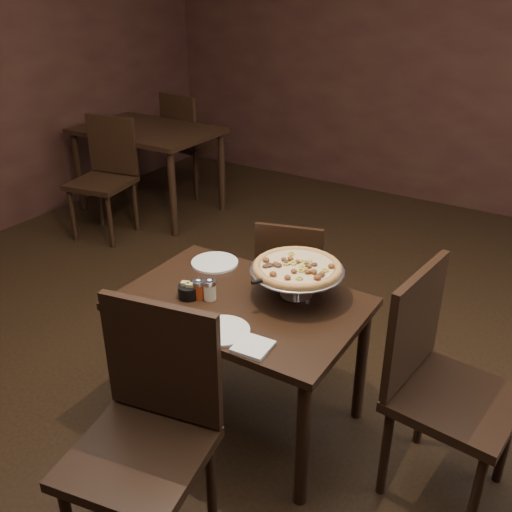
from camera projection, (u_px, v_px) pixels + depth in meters
The scene contains 16 objects.
room at pixel (245, 141), 2.37m from camera, with size 6.04×7.04×2.84m.
dining_table at pixel (241, 317), 2.65m from camera, with size 1.10×0.74×0.68m.
background_table at pixel (148, 140), 5.16m from camera, with size 1.25×0.83×0.78m.
pizza_stand at pixel (297, 268), 2.58m from camera, with size 0.44×0.44×0.18m.
parmesan_shaker at pixel (210, 289), 2.60m from camera, with size 0.06×0.06×0.11m.
pepper_flake_shaker at pixel (198, 289), 2.61m from camera, with size 0.06×0.06×0.10m.
packet_caddy at pixel (188, 291), 2.62m from camera, with size 0.10×0.10×0.08m.
napkin_stack at pixel (253, 347), 2.27m from camera, with size 0.14×0.14×0.02m, color silver.
plate_left at pixel (215, 263), 2.94m from camera, with size 0.24×0.24×0.01m, color silver.
plate_near at pixel (223, 331), 2.38m from camera, with size 0.23×0.23×0.01m, color silver.
serving_spatula at pixel (265, 280), 2.49m from camera, with size 0.16×0.16×0.02m.
chair_far at pixel (292, 278), 3.31m from camera, with size 0.47×0.47×0.81m.
chair_near at pixel (148, 428), 2.07m from camera, with size 0.55×0.55×1.00m.
chair_side at pixel (439, 379), 2.32m from camera, with size 0.51×0.51×1.00m.
bg_chair_far at pixel (189, 140), 5.65m from camera, with size 0.53×0.53×1.01m.
bg_chair_near at pixel (106, 173), 4.76m from camera, with size 0.53×0.53×0.98m.
Camera 1 is at (1.35, -1.93, 2.03)m, focal length 40.00 mm.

